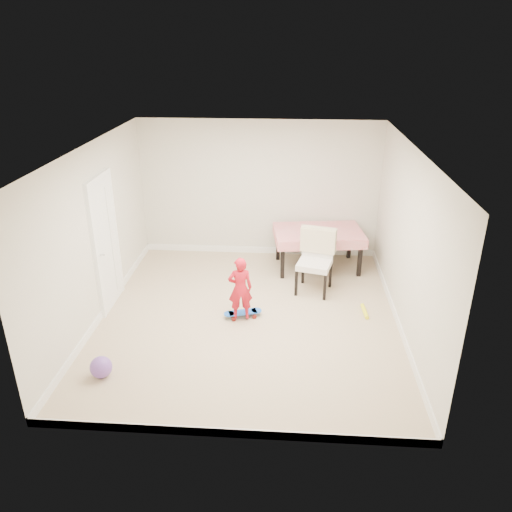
# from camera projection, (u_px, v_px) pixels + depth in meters

# --- Properties ---
(ground) EXTENTS (5.00, 5.00, 0.00)m
(ground) POSITION_uv_depth(u_px,v_px,m) (249.00, 317.00, 7.66)
(ground) COLOR tan
(ground) RESTS_ON ground
(ceiling) EXTENTS (4.50, 5.00, 0.04)m
(ceiling) POSITION_uv_depth(u_px,v_px,m) (247.00, 150.00, 6.61)
(ceiling) COLOR silver
(ceiling) RESTS_ON wall_back
(wall_back) EXTENTS (4.50, 0.04, 2.60)m
(wall_back) POSITION_uv_depth(u_px,v_px,m) (259.00, 190.00, 9.39)
(wall_back) COLOR beige
(wall_back) RESTS_ON ground
(wall_front) EXTENTS (4.50, 0.04, 2.60)m
(wall_front) POSITION_uv_depth(u_px,v_px,m) (226.00, 335.00, 4.87)
(wall_front) COLOR beige
(wall_front) RESTS_ON ground
(wall_left) EXTENTS (0.04, 5.00, 2.60)m
(wall_left) POSITION_uv_depth(u_px,v_px,m) (96.00, 235.00, 7.27)
(wall_left) COLOR beige
(wall_left) RESTS_ON ground
(wall_right) EXTENTS (0.04, 5.00, 2.60)m
(wall_right) POSITION_uv_depth(u_px,v_px,m) (406.00, 243.00, 6.98)
(wall_right) COLOR beige
(wall_right) RESTS_ON ground
(door) EXTENTS (0.11, 0.94, 2.11)m
(door) POSITION_uv_depth(u_px,v_px,m) (106.00, 245.00, 7.66)
(door) COLOR white
(door) RESTS_ON ground
(baseboard_back) EXTENTS (4.50, 0.02, 0.12)m
(baseboard_back) POSITION_uv_depth(u_px,v_px,m) (259.00, 250.00, 9.90)
(baseboard_back) COLOR white
(baseboard_back) RESTS_ON ground
(baseboard_front) EXTENTS (4.50, 0.02, 0.12)m
(baseboard_front) POSITION_uv_depth(u_px,v_px,m) (229.00, 433.00, 5.37)
(baseboard_front) COLOR white
(baseboard_front) RESTS_ON ground
(baseboard_left) EXTENTS (0.02, 5.00, 0.12)m
(baseboard_left) POSITION_uv_depth(u_px,v_px,m) (106.00, 309.00, 7.78)
(baseboard_left) COLOR white
(baseboard_left) RESTS_ON ground
(baseboard_right) EXTENTS (0.02, 5.00, 0.12)m
(baseboard_right) POSITION_uv_depth(u_px,v_px,m) (397.00, 320.00, 7.49)
(baseboard_right) COLOR white
(baseboard_right) RESTS_ON ground
(dining_table) EXTENTS (1.68, 1.18, 0.74)m
(dining_table) POSITION_uv_depth(u_px,v_px,m) (318.00, 249.00, 9.16)
(dining_table) COLOR #B40C09
(dining_table) RESTS_ON ground
(dining_chair) EXTENTS (0.73, 0.79, 1.07)m
(dining_chair) POSITION_uv_depth(u_px,v_px,m) (315.00, 262.00, 8.23)
(dining_chair) COLOR beige
(dining_chair) RESTS_ON ground
(skateboard) EXTENTS (0.63, 0.38, 0.09)m
(skateboard) POSITION_uv_depth(u_px,v_px,m) (243.00, 314.00, 7.66)
(skateboard) COLOR blue
(skateboard) RESTS_ON ground
(child) EXTENTS (0.40, 0.30, 1.00)m
(child) POSITION_uv_depth(u_px,v_px,m) (240.00, 291.00, 7.40)
(child) COLOR red
(child) RESTS_ON ground
(balloon) EXTENTS (0.28, 0.28, 0.28)m
(balloon) POSITION_uv_depth(u_px,v_px,m) (101.00, 367.00, 6.29)
(balloon) COLOR #744AB1
(balloon) RESTS_ON ground
(foam_toy) EXTENTS (0.09, 0.40, 0.06)m
(foam_toy) POSITION_uv_depth(u_px,v_px,m) (365.00, 311.00, 7.77)
(foam_toy) COLOR #FFFB1A
(foam_toy) RESTS_ON ground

